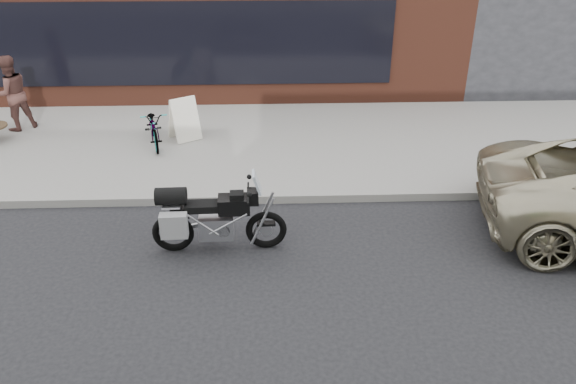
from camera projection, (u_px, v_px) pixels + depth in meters
ground at (279, 372)px, 6.51m from camera, size 120.00×120.00×0.00m
near_sidewalk at (272, 136)px, 12.65m from camera, size 44.00×6.00×0.15m
motorcycle at (210, 218)px, 8.48m from camera, size 2.07×0.70×1.31m
bicycle_front at (154, 127)px, 11.88m from camera, size 0.91×1.62×0.80m
sandwich_sign at (184, 118)px, 12.15m from camera, size 0.77×0.76×0.93m
cafe_patron_left at (11, 93)px, 12.46m from camera, size 1.04×1.02×1.68m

